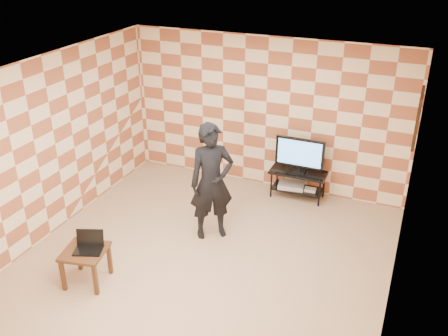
% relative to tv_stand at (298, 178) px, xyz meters
% --- Properties ---
extents(floor, '(5.00, 5.00, 0.00)m').
position_rel_tv_stand_xyz_m(floor, '(-0.72, -2.21, -0.37)').
color(floor, tan).
rests_on(floor, ground).
extents(wall_back, '(5.00, 0.02, 2.70)m').
position_rel_tv_stand_xyz_m(wall_back, '(-0.72, 0.29, 0.98)').
color(wall_back, beige).
rests_on(wall_back, ground).
extents(wall_front, '(5.00, 0.02, 2.70)m').
position_rel_tv_stand_xyz_m(wall_front, '(-0.72, -4.71, 0.98)').
color(wall_front, beige).
rests_on(wall_front, ground).
extents(wall_left, '(0.02, 5.00, 2.70)m').
position_rel_tv_stand_xyz_m(wall_left, '(-3.22, -2.21, 0.98)').
color(wall_left, beige).
rests_on(wall_left, ground).
extents(wall_right, '(0.02, 5.00, 2.70)m').
position_rel_tv_stand_xyz_m(wall_right, '(1.78, -2.21, 0.98)').
color(wall_right, beige).
rests_on(wall_right, ground).
extents(ceiling, '(5.00, 5.00, 0.02)m').
position_rel_tv_stand_xyz_m(ceiling, '(-0.72, -2.21, 2.33)').
color(ceiling, white).
rests_on(ceiling, wall_back).
extents(wall_art, '(0.04, 0.72, 0.72)m').
position_rel_tv_stand_xyz_m(wall_art, '(1.75, -0.66, 1.58)').
color(wall_art, black).
rests_on(wall_art, wall_right).
extents(tv_stand, '(0.97, 0.43, 0.50)m').
position_rel_tv_stand_xyz_m(tv_stand, '(0.00, 0.00, 0.00)').
color(tv_stand, black).
rests_on(tv_stand, floor).
extents(tv, '(0.84, 0.16, 0.61)m').
position_rel_tv_stand_xyz_m(tv, '(0.00, -0.00, 0.47)').
color(tv, black).
rests_on(tv, tv_stand).
extents(dvd_player, '(0.48, 0.37, 0.07)m').
position_rel_tv_stand_xyz_m(dvd_player, '(-0.11, -0.01, -0.16)').
color(dvd_player, '#B1B1B4').
rests_on(dvd_player, tv_stand).
extents(game_console, '(0.21, 0.16, 0.04)m').
position_rel_tv_stand_xyz_m(game_console, '(0.23, -0.01, -0.17)').
color(game_console, silver).
rests_on(game_console, tv_stand).
extents(side_table, '(0.63, 0.63, 0.50)m').
position_rel_tv_stand_xyz_m(side_table, '(-1.96, -3.34, 0.05)').
color(side_table, '#311C10').
rests_on(side_table, floor).
extents(laptop, '(0.43, 0.39, 0.24)m').
position_rel_tv_stand_xyz_m(laptop, '(-1.92, -3.29, 0.19)').
color(laptop, black).
rests_on(laptop, side_table).
extents(person, '(0.79, 0.75, 1.81)m').
position_rel_tv_stand_xyz_m(person, '(-0.89, -1.65, 0.54)').
color(person, black).
rests_on(person, floor).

